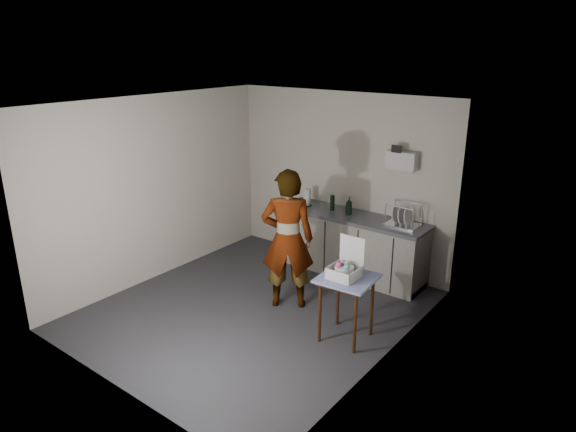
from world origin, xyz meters
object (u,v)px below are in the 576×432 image
Objects in this scene: soap_bottle at (349,206)px; soda_can at (348,210)px; kitchen_counter at (351,246)px; bakery_box at (345,269)px; dish_rack at (402,220)px; paper_towel at (307,198)px; side_table at (347,285)px; standing_man at (288,239)px; dark_bottle at (332,203)px.

soap_bottle reaches higher than soda_can.
kitchen_counter is 1.83m from bakery_box.
kitchen_counter is 0.94m from dish_rack.
dish_rack reaches higher than paper_towel.
side_table is 1.76× the size of bakery_box.
soap_bottle is at bearing -129.60° from standing_man.
kitchen_counter is 2.90× the size of side_table.
soda_can is (0.08, 1.31, 0.07)m from standing_man.
kitchen_counter is at bearing 2.95° from paper_towel.
dish_rack is at bearing 92.35° from bakery_box.
paper_towel is (-0.71, -0.03, -0.01)m from soap_bottle.
bakery_box is at bearing -61.91° from kitchen_counter.
bakery_box is (0.08, -1.60, -0.11)m from dish_rack.
dish_rack is (0.91, 1.35, 0.07)m from standing_man.
standing_man reaches higher than kitchen_counter.
dish_rack is 0.99× the size of bakery_box.
side_table is at bearing 13.64° from bakery_box.
side_table is 0.20m from bakery_box.
dark_bottle reaches higher than kitchen_counter.
side_table is 1.62m from dish_rack.
dark_bottle is 1.99m from bakery_box.
dish_rack is at bearing 89.38° from side_table.
dark_bottle is (-0.30, 0.03, -0.02)m from soap_bottle.
dish_rack is 1.60m from bakery_box.
standing_man is at bearing -93.67° from soda_can.
dark_bottle is (-0.35, 0.02, 0.60)m from kitchen_counter.
kitchen_counter is 1.23× the size of standing_man.
paper_towel is 1.53m from dish_rack.
soda_can reaches higher than kitchen_counter.
bakery_box is at bearing -53.09° from dark_bottle.
dish_rack reaches higher than side_table.
side_table is (0.87, -1.56, 0.25)m from kitchen_counter.
soap_bottle is 0.99× the size of paper_towel.
dish_rack reaches higher than soda_can.
bakery_box is (0.89, -1.55, -0.17)m from soap_bottle.
side_table is 1.08m from standing_man.
kitchen_counter is 16.73× the size of soda_can.
dish_rack is at bearing 3.00° from soap_bottle.
paper_towel is at bearing -177.46° from dish_rack.
soda_can is 0.50× the size of paper_towel.
bakery_box reaches higher than side_table.
dark_bottle is (-1.22, 1.58, 0.35)m from side_table.
dark_bottle reaches higher than side_table.
soap_bottle is at bearing 2.02° from paper_towel.
dish_rack is at bearing 2.54° from paper_towel.
soap_bottle is 1.96× the size of soda_can.
paper_towel is (-0.61, 1.28, 0.13)m from standing_man.
paper_towel is at bearing -177.74° from soda_can.
side_table is 1.84m from soda_can.
soda_can is 0.70m from paper_towel.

